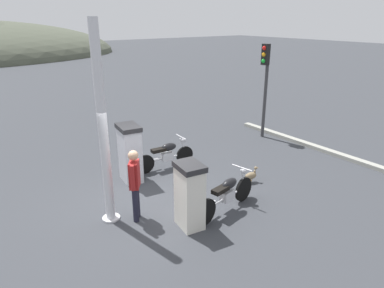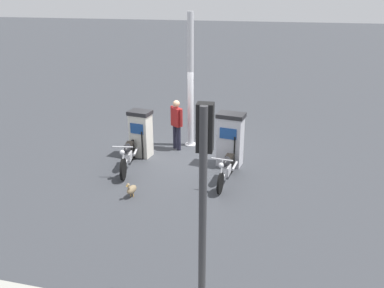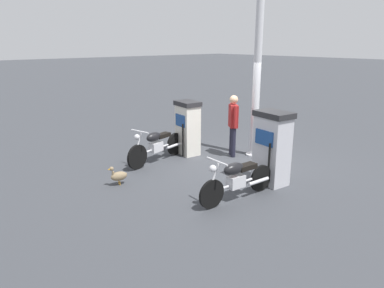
{
  "view_description": "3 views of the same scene",
  "coord_description": "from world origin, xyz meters",
  "views": [
    {
      "loc": [
        -3.57,
        -6.67,
        4.31
      ],
      "look_at": [
        1.43,
        0.23,
        1.15
      ],
      "focal_mm": 32.17,
      "sensor_mm": 36.0,
      "label": 1
    },
    {
      "loc": [
        10.97,
        2.96,
        4.89
      ],
      "look_at": [
        1.47,
        0.56,
        1.07
      ],
      "focal_mm": 36.8,
      "sensor_mm": 36.0,
      "label": 2
    },
    {
      "loc": [
        6.37,
        5.86,
        3.03
      ],
      "look_at": [
        1.72,
        0.53,
        1.0
      ],
      "focal_mm": 33.54,
      "sensor_mm": 36.0,
      "label": 3
    }
  ],
  "objects": [
    {
      "name": "attendant_person",
      "position": [
        -0.62,
        -0.48,
        0.95
      ],
      "size": [
        0.41,
        0.52,
        1.66
      ],
      "color": "#1E1E2D",
      "rests_on": "ground"
    },
    {
      "name": "roadside_traffic_light",
      "position": [
        5.87,
        1.85,
        2.36
      ],
      "size": [
        0.38,
        0.25,
        3.44
      ],
      "color": "#38383A",
      "rests_on": "ground"
    },
    {
      "name": "ground_plane",
      "position": [
        0.0,
        0.0,
        0.0
      ],
      "size": [
        120.0,
        120.0,
        0.0
      ],
      "primitive_type": "plane",
      "color": "#383A3F"
    },
    {
      "name": "wandering_duck",
      "position": [
        2.78,
        -0.69,
        0.22
      ],
      "size": [
        0.45,
        0.23,
        0.45
      ],
      "color": "#847051",
      "rests_on": "ground"
    },
    {
      "name": "fuel_pump_far",
      "position": [
        0.19,
        1.4,
        0.82
      ],
      "size": [
        0.65,
        0.85,
        1.61
      ],
      "color": "silver",
      "rests_on": "ground"
    },
    {
      "name": "canopy_support_pole",
      "position": [
        -1.1,
        -0.13,
        2.08
      ],
      "size": [
        0.4,
        0.4,
        4.32
      ],
      "color": "silver",
      "rests_on": "ground"
    },
    {
      "name": "motorcycle_far_pump",
      "position": [
        1.41,
        1.51,
        0.46
      ],
      "size": [
        1.9,
        0.56,
        0.92
      ],
      "color": "black",
      "rests_on": "ground"
    },
    {
      "name": "motorcycle_near_pump",
      "position": [
        1.24,
        -1.42,
        0.46
      ],
      "size": [
        2.03,
        0.64,
        0.95
      ],
      "color": "black",
      "rests_on": "ground"
    },
    {
      "name": "fuel_pump_near",
      "position": [
        0.19,
        -1.4,
        0.75
      ],
      "size": [
        0.61,
        0.73,
        1.48
      ],
      "color": "silver",
      "rests_on": "ground"
    }
  ]
}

